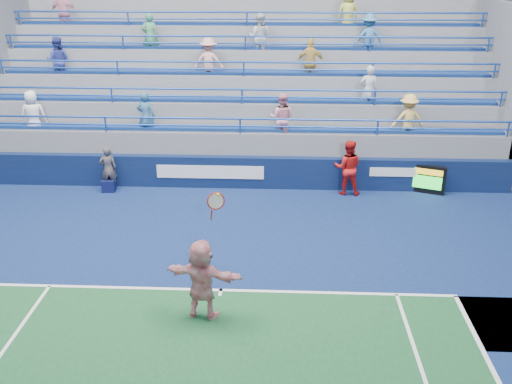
{
  "coord_description": "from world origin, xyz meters",
  "views": [
    {
      "loc": [
        1.35,
        -11.44,
        7.29
      ],
      "look_at": [
        0.72,
        2.5,
        1.5
      ],
      "focal_mm": 40.0,
      "sensor_mm": 36.0,
      "label": 1
    }
  ],
  "objects_px": {
    "tennis_player": "(202,279)",
    "judge_chair": "(109,184)",
    "serve_speed_board": "(424,179)",
    "line_judge": "(108,169)",
    "ball_girl": "(348,168)"
  },
  "relations": [
    {
      "from": "tennis_player",
      "to": "judge_chair",
      "type": "bearing_deg",
      "value": 120.31
    },
    {
      "from": "serve_speed_board",
      "to": "ball_girl",
      "type": "height_order",
      "value": "ball_girl"
    },
    {
      "from": "judge_chair",
      "to": "tennis_player",
      "type": "bearing_deg",
      "value": -59.69
    },
    {
      "from": "line_judge",
      "to": "ball_girl",
      "type": "height_order",
      "value": "ball_girl"
    },
    {
      "from": "line_judge",
      "to": "serve_speed_board",
      "type": "bearing_deg",
      "value": 168.44
    },
    {
      "from": "tennis_player",
      "to": "line_judge",
      "type": "height_order",
      "value": "tennis_player"
    },
    {
      "from": "judge_chair",
      "to": "line_judge",
      "type": "xyz_separation_m",
      "value": [
        0.01,
        0.05,
        0.53
      ]
    },
    {
      "from": "judge_chair",
      "to": "ball_girl",
      "type": "xyz_separation_m",
      "value": [
        7.91,
        0.13,
        0.68
      ]
    },
    {
      "from": "ball_girl",
      "to": "judge_chair",
      "type": "bearing_deg",
      "value": 5.93
    },
    {
      "from": "judge_chair",
      "to": "tennis_player",
      "type": "xyz_separation_m",
      "value": [
        4.08,
        -6.99,
        0.68
      ]
    },
    {
      "from": "serve_speed_board",
      "to": "judge_chair",
      "type": "height_order",
      "value": "serve_speed_board"
    },
    {
      "from": "serve_speed_board",
      "to": "tennis_player",
      "type": "distance_m",
      "value": 9.72
    },
    {
      "from": "serve_speed_board",
      "to": "tennis_player",
      "type": "height_order",
      "value": "tennis_player"
    },
    {
      "from": "tennis_player",
      "to": "line_judge",
      "type": "relative_size",
      "value": 1.91
    },
    {
      "from": "ball_girl",
      "to": "serve_speed_board",
      "type": "bearing_deg",
      "value": -170.24
    }
  ]
}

